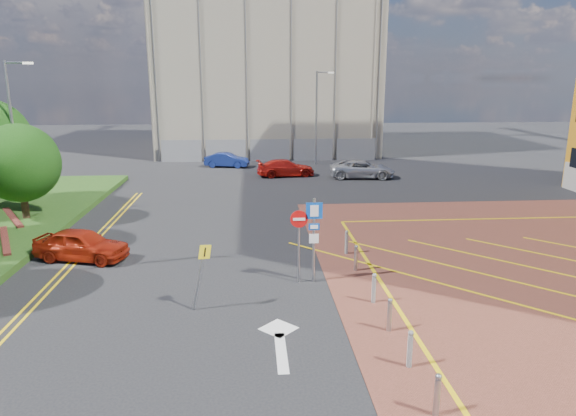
{
  "coord_description": "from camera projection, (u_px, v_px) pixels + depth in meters",
  "views": [
    {
      "loc": [
        -1.75,
        -16.78,
        7.37
      ],
      "look_at": [
        -0.3,
        3.08,
        2.33
      ],
      "focal_mm": 32.0,
      "sensor_mm": 36.0,
      "label": 1
    }
  ],
  "objects": [
    {
      "name": "ground",
      "position": [
        303.0,
        293.0,
        18.15
      ],
      "size": [
        140.0,
        140.0,
        0.0
      ],
      "primitive_type": "plane",
      "color": "black",
      "rests_on": "ground"
    },
    {
      "name": "tree_c",
      "position": [
        20.0,
        163.0,
        26.08
      ],
      "size": [
        4.0,
        4.0,
        4.9
      ],
      "color": "#3D2B1C",
      "rests_on": "grass_bed"
    },
    {
      "name": "lamp_left_far",
      "position": [
        14.0,
        130.0,
        27.59
      ],
      "size": [
        1.53,
        0.16,
        8.0
      ],
      "color": "#9EA0A8",
      "rests_on": "grass_bed"
    },
    {
      "name": "lamp_back",
      "position": [
        317.0,
        114.0,
        44.44
      ],
      "size": [
        1.53,
        0.16,
        8.0
      ],
      "color": "#9EA0A8",
      "rests_on": "ground"
    },
    {
      "name": "sign_cluster",
      "position": [
        308.0,
        232.0,
        18.65
      ],
      "size": [
        1.17,
        0.12,
        3.2
      ],
      "color": "#9EA0A8",
      "rests_on": "ground"
    },
    {
      "name": "warning_sign",
      "position": [
        201.0,
        269.0,
        16.5
      ],
      "size": [
        0.7,
        0.41,
        2.25
      ],
      "color": "#9EA0A8",
      "rests_on": "ground"
    },
    {
      "name": "bollard_row",
      "position": [
        379.0,
        298.0,
        16.59
      ],
      "size": [
        0.14,
        11.14,
        0.9
      ],
      "color": "#9EA0A8",
      "rests_on": "forecourt"
    },
    {
      "name": "construction_building",
      "position": [
        265.0,
        43.0,
        54.12
      ],
      "size": [
        21.2,
        19.2,
        22.0
      ],
      "primitive_type": "cube",
      "color": "#B5AA94",
      "rests_on": "ground"
    },
    {
      "name": "construction_fence",
      "position": [
        281.0,
        150.0,
        46.98
      ],
      "size": [
        21.6,
        0.06,
        2.0
      ],
      "primitive_type": "cube",
      "color": "gray",
      "rests_on": "ground"
    },
    {
      "name": "car_red_left",
      "position": [
        81.0,
        244.0,
        21.34
      ],
      "size": [
        4.16,
        2.53,
        1.32
      ],
      "primitive_type": "imported",
      "rotation": [
        0.0,
        0.0,
        1.3
      ],
      "color": "#A0210D",
      "rests_on": "ground"
    },
    {
      "name": "car_blue_back",
      "position": [
        227.0,
        160.0,
        43.76
      ],
      "size": [
        3.91,
        2.03,
        1.23
      ],
      "primitive_type": "imported",
      "rotation": [
        0.0,
        0.0,
        1.36
      ],
      "color": "navy",
      "rests_on": "ground"
    },
    {
      "name": "car_red_back",
      "position": [
        286.0,
        168.0,
        39.69
      ],
      "size": [
        4.63,
        2.36,
        1.29
      ],
      "primitive_type": "imported",
      "rotation": [
        0.0,
        0.0,
        1.7
      ],
      "color": "red",
      "rests_on": "ground"
    },
    {
      "name": "car_silver_back",
      "position": [
        362.0,
        169.0,
        39.0
      ],
      "size": [
        5.11,
        2.74,
        1.36
      ],
      "primitive_type": "imported",
      "rotation": [
        0.0,
        0.0,
        1.47
      ],
      "color": "#B1B2B9",
      "rests_on": "ground"
    }
  ]
}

